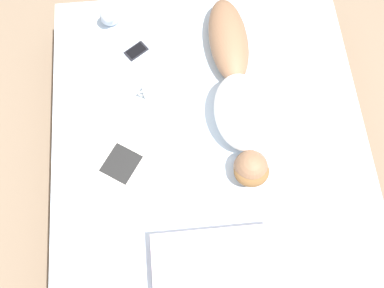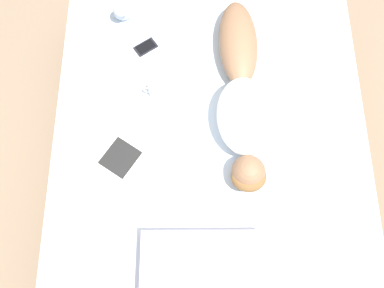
% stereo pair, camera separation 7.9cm
% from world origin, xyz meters
% --- Properties ---
extents(ground_plane, '(12.00, 12.00, 0.00)m').
position_xyz_m(ground_plane, '(0.00, 0.00, 0.00)').
color(ground_plane, '#7A6651').
extents(bed, '(1.83, 2.02, 0.45)m').
position_xyz_m(bed, '(0.00, 0.00, 0.22)').
color(bed, brown).
rests_on(bed, ground_plane).
extents(person, '(0.32, 1.20, 0.24)m').
position_xyz_m(person, '(-0.18, -0.19, 0.56)').
color(person, brown).
rests_on(person, bed).
extents(open_magazine, '(0.59, 0.52, 0.01)m').
position_xyz_m(open_magazine, '(0.40, 0.21, 0.46)').
color(open_magazine, silver).
rests_on(open_magazine, bed).
extents(coffee_mug, '(0.10, 0.07, 0.10)m').
position_xyz_m(coffee_mug, '(0.32, -0.26, 0.50)').
color(coffee_mug, white).
rests_on(coffee_mug, bed).
extents(cell_phone, '(0.16, 0.14, 0.01)m').
position_xyz_m(cell_phone, '(0.38, -0.58, 0.46)').
color(cell_phone, black).
rests_on(cell_phone, bed).
extents(plush_toy, '(0.12, 0.14, 0.18)m').
position_xyz_m(plush_toy, '(0.53, -0.79, 0.53)').
color(plush_toy, '#B2BCCC').
rests_on(plush_toy, bed).
extents(pillow, '(0.61, 0.39, 0.11)m').
position_xyz_m(pillow, '(0.05, 0.75, 0.50)').
color(pillow, beige).
rests_on(pillow, bed).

